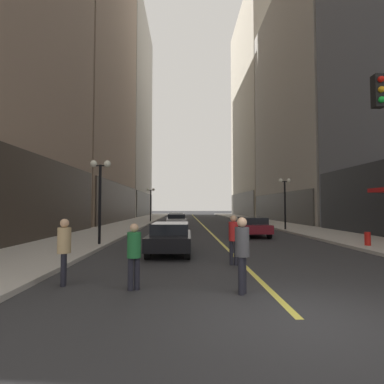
# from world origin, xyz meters

# --- Properties ---
(ground_plane) EXTENTS (200.00, 200.00, 0.00)m
(ground_plane) POSITION_xyz_m (0.00, 35.00, 0.00)
(ground_plane) COLOR #2D2D30
(sidewalk_left) EXTENTS (4.50, 78.00, 0.15)m
(sidewalk_left) POSITION_xyz_m (-8.25, 35.00, 0.07)
(sidewalk_left) COLOR #ADA8A0
(sidewalk_left) RESTS_ON ground
(sidewalk_right) EXTENTS (4.50, 78.00, 0.15)m
(sidewalk_right) POSITION_xyz_m (8.25, 35.00, 0.07)
(sidewalk_right) COLOR #ADA8A0
(sidewalk_right) RESTS_ON ground
(lane_centre_stripe) EXTENTS (0.16, 70.00, 0.01)m
(lane_centre_stripe) POSITION_xyz_m (0.00, 35.00, 0.00)
(lane_centre_stripe) COLOR #E5D64C
(lane_centre_stripe) RESTS_ON ground
(building_left_far) EXTENTS (12.66, 26.00, 44.88)m
(building_left_far) POSITION_xyz_m (-16.73, 60.00, 22.36)
(building_left_far) COLOR #A8A399
(building_left_far) RESTS_ON ground
(building_right_mid) EXTENTS (14.38, 24.00, 31.74)m
(building_right_mid) POSITION_xyz_m (17.59, 34.50, 15.82)
(building_right_mid) COLOR #A8A399
(building_right_mid) RESTS_ON ground
(building_right_far) EXTENTS (11.41, 26.00, 46.35)m
(building_right_far) POSITION_xyz_m (16.10, 60.00, 23.08)
(building_right_far) COLOR #B7AD99
(building_right_far) RESTS_ON ground
(car_black) EXTENTS (1.86, 4.35, 1.32)m
(car_black) POSITION_xyz_m (-2.70, 7.81, 0.72)
(car_black) COLOR black
(car_black) RESTS_ON ground
(car_maroon) EXTENTS (1.93, 4.52, 1.32)m
(car_maroon) POSITION_xyz_m (2.60, 15.23, 0.72)
(car_maroon) COLOR maroon
(car_maroon) RESTS_ON ground
(car_silver) EXTENTS (2.08, 4.14, 1.32)m
(car_silver) POSITION_xyz_m (-2.87, 24.49, 0.72)
(car_silver) COLOR #B7B7BC
(car_silver) RESTS_ON ground
(car_grey) EXTENTS (1.89, 4.79, 1.32)m
(car_grey) POSITION_xyz_m (-3.01, 31.26, 0.72)
(car_grey) COLOR slate
(car_grey) RESTS_ON ground
(pedestrian_in_red_jacket) EXTENTS (0.40, 0.40, 1.74)m
(pedestrian_in_red_jacket) POSITION_xyz_m (-0.35, 5.10, 1.02)
(pedestrian_in_red_jacket) COLOR black
(pedestrian_in_red_jacket) RESTS_ON ground
(pedestrian_in_tan_trench) EXTENTS (0.43, 0.43, 1.73)m
(pedestrian_in_tan_trench) POSITION_xyz_m (-5.23, 2.48, 1.01)
(pedestrian_in_tan_trench) COLOR black
(pedestrian_in_tan_trench) RESTS_ON ground
(pedestrian_in_green_parka) EXTENTS (0.44, 0.44, 1.63)m
(pedestrian_in_green_parka) POSITION_xyz_m (-3.34, 2.02, 0.95)
(pedestrian_in_green_parka) COLOR black
(pedestrian_in_green_parka) RESTS_ON ground
(pedestrian_with_orange_bag) EXTENTS (0.47, 0.47, 1.80)m
(pedestrian_with_orange_bag) POSITION_xyz_m (-0.73, 1.63, 1.05)
(pedestrian_with_orange_bag) COLOR black
(pedestrian_with_orange_bag) RESTS_ON ground
(street_lamp_left_near) EXTENTS (1.06, 0.36, 4.43)m
(street_lamp_left_near) POSITION_xyz_m (-6.40, 9.97, 3.26)
(street_lamp_left_near) COLOR black
(street_lamp_left_near) RESTS_ON ground
(street_lamp_left_far) EXTENTS (1.06, 0.36, 4.43)m
(street_lamp_left_far) POSITION_xyz_m (-6.40, 33.44, 3.26)
(street_lamp_left_far) COLOR black
(street_lamp_left_far) RESTS_ON ground
(street_lamp_right_mid) EXTENTS (1.06, 0.36, 4.43)m
(street_lamp_right_mid) POSITION_xyz_m (6.40, 19.51, 3.26)
(street_lamp_right_mid) COLOR black
(street_lamp_right_mid) RESTS_ON ground
(fire_hydrant_right) EXTENTS (0.28, 0.28, 0.80)m
(fire_hydrant_right) POSITION_xyz_m (6.90, 9.05, 0.40)
(fire_hydrant_right) COLOR red
(fire_hydrant_right) RESTS_ON ground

